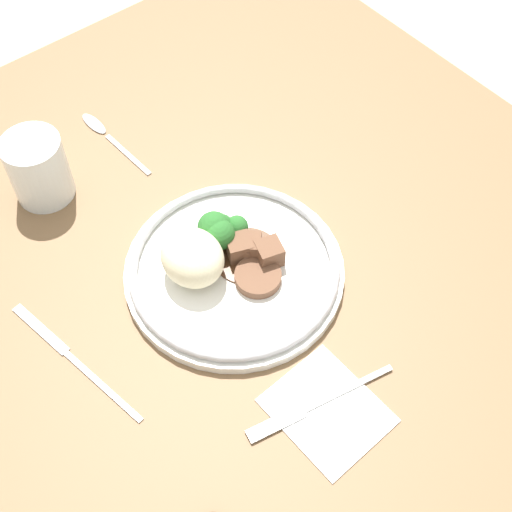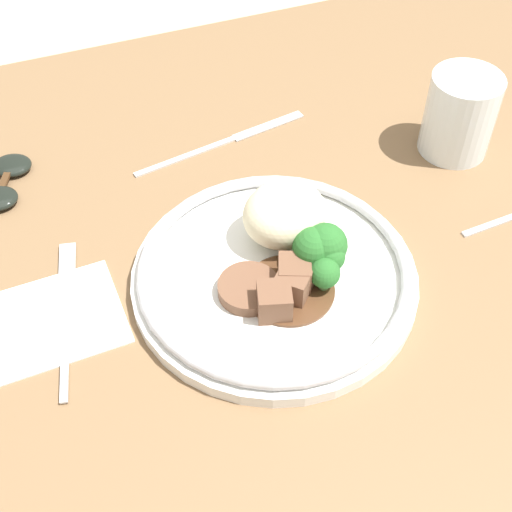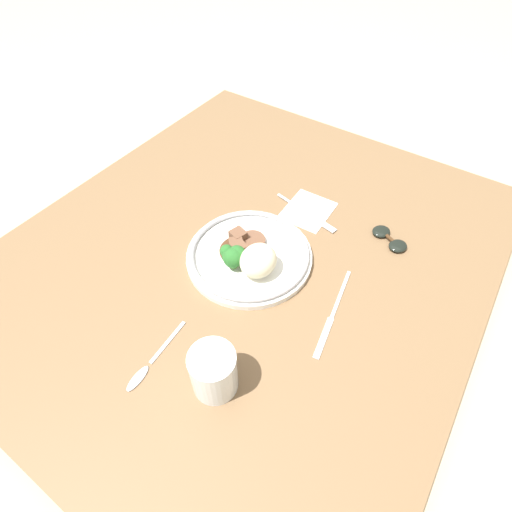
% 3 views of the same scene
% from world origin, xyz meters
% --- Properties ---
extents(ground_plane, '(8.00, 8.00, 0.00)m').
position_xyz_m(ground_plane, '(0.00, 0.00, 0.00)').
color(ground_plane, tan).
extents(dining_table, '(1.13, 0.99, 0.05)m').
position_xyz_m(dining_table, '(0.00, 0.00, 0.02)').
color(dining_table, brown).
rests_on(dining_table, ground).
extents(napkin, '(0.13, 0.11, 0.00)m').
position_xyz_m(napkin, '(-0.18, 0.05, 0.05)').
color(napkin, white).
rests_on(napkin, dining_table).
extents(plate, '(0.28, 0.28, 0.08)m').
position_xyz_m(plate, '(0.03, 0.02, 0.07)').
color(plate, white).
rests_on(plate, dining_table).
extents(juice_glass, '(0.08, 0.08, 0.10)m').
position_xyz_m(juice_glass, '(0.29, 0.13, 0.09)').
color(juice_glass, orange).
rests_on(juice_glass, dining_table).
extents(fork, '(0.05, 0.18, 0.00)m').
position_xyz_m(fork, '(-0.17, 0.07, 0.05)').
color(fork, silver).
rests_on(fork, napkin).
extents(knife, '(0.22, 0.05, 0.00)m').
position_xyz_m(knife, '(0.06, 0.24, 0.05)').
color(knife, silver).
rests_on(knife, dining_table).
extents(spoon, '(0.16, 0.02, 0.01)m').
position_xyz_m(spoon, '(0.34, 0.01, 0.05)').
color(spoon, silver).
rests_on(spoon, dining_table).
extents(sunglasses, '(0.08, 0.10, 0.01)m').
position_xyz_m(sunglasses, '(-0.20, 0.25, 0.05)').
color(sunglasses, black).
rests_on(sunglasses, dining_table).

